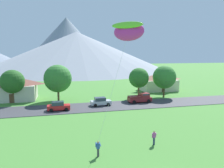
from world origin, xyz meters
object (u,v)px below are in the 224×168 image
Objects in this scene: tree_left_of_center at (164,77)px; watcher_person at (154,137)px; tree_right_of_center at (58,79)px; kite_flyer_with_kite at (128,32)px; house_leftmost at (158,82)px; parked_car_silver_west_end at (101,102)px; parked_car_red_mid_west at (58,106)px; pickup_truck_maroon_west_side at (140,98)px; tree_near_left at (139,78)px; house_left_center at (14,88)px; tree_center at (12,82)px.

tree_left_of_center is 29.30m from watcher_person.
tree_right_of_center is 0.58× the size of kite_flyer_with_kite.
house_leftmost is at bearing 14.28° from tree_right_of_center.
parked_car_silver_west_end reaches higher than watcher_person.
kite_flyer_with_kite is at bearing -91.32° from parked_car_silver_west_end.
watcher_person is at bearing -58.48° from parked_car_red_mid_west.
tree_left_of_center is 9.88m from pickup_truck_maroon_west_side.
kite_flyer_with_kite is (-10.83, -24.78, 8.12)m from tree_near_left.
parked_car_silver_west_end is 22.97m from kite_flyer_with_kite.
tree_left_of_center is 4.69× the size of watcher_person.
kite_flyer_with_kite reaches higher than tree_near_left.
house_left_center is 36.27m from kite_flyer_with_kite.
kite_flyer_with_kite reaches higher than tree_left_of_center.
house_leftmost reaches higher than parked_car_silver_west_end.
watcher_person is at bearing -11.36° from kite_flyer_with_kite.
house_left_center is 1.97× the size of pickup_truck_maroon_west_side.
house_leftmost is at bearing 72.46° from tree_left_of_center.
tree_right_of_center is at bearing 160.55° from pickup_truck_maroon_west_side.
house_left_center is 6.19× the size of watcher_person.
parked_car_silver_west_end is (8.55, -7.00, -4.27)m from tree_right_of_center.
house_left_center is at bearing 161.00° from pickup_truck_maroon_west_side.
tree_left_of_center is 0.95× the size of tree_right_of_center.
parked_car_red_mid_west is at bearing -42.79° from tree_center.
house_left_center is 21.28m from parked_car_silver_west_end.
pickup_truck_maroon_west_side is (27.19, -6.29, -3.66)m from tree_center.
house_left_center is 1.25× the size of tree_right_of_center.
tree_right_of_center reaches higher than house_left_center.
kite_flyer_with_kite reaches higher than tree_right_of_center.
kite_flyer_with_kite is at bearing -115.18° from pickup_truck_maroon_west_side.
tree_center is 1.73× the size of parked_car_red_mid_west.
house_left_center is 0.72× the size of kite_flyer_with_kite.
tree_near_left is 1.01× the size of tree_center.
tree_near_left is (28.91, -4.96, 2.10)m from house_left_center.
parked_car_red_mid_west is (10.05, -12.14, -1.98)m from house_left_center.
house_left_center reaches higher than parked_car_silver_west_end.
tree_near_left is 26.86m from watcher_person.
pickup_truck_maroon_west_side is at bearing -13.03° from tree_center.
pickup_truck_maroon_west_side is at bearing 4.89° from parked_car_silver_west_end.
house_leftmost is at bearing 58.88° from kite_flyer_with_kite.
tree_near_left reaches higher than parked_car_silver_west_end.
tree_right_of_center reaches higher than tree_center.
tree_near_left is 0.94× the size of tree_left_of_center.
tree_near_left is 1.74× the size of parked_car_red_mid_west.
parked_car_red_mid_west reaches higher than watcher_person.
parked_car_silver_west_end is 20.28m from watcher_person.
parked_car_silver_west_end is at bearing 97.66° from watcher_person.
tree_right_of_center is 11.85m from parked_car_silver_west_end.
tree_near_left reaches higher than house_leftmost.
parked_car_silver_west_end is 2.55× the size of watcher_person.
parked_car_silver_west_end is (-10.38, -5.32, -4.08)m from tree_near_left.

